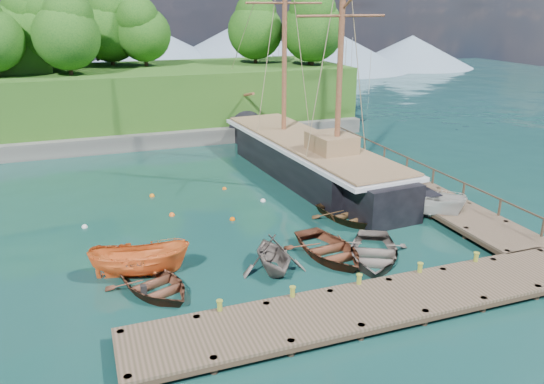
{
  "coord_description": "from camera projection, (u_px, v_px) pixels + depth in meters",
  "views": [
    {
      "loc": [
        -8.15,
        -22.29,
        11.62
      ],
      "look_at": [
        1.18,
        3.27,
        2.0
      ],
      "focal_mm": 35.0,
      "sensor_mm": 36.0,
      "label": 1
    }
  ],
  "objects": [
    {
      "name": "mooring_buoy_2",
      "position": [
        232.0,
        220.0,
        30.34
      ],
      "size": [
        0.31,
        0.31,
        0.31
      ],
      "primitive_type": "sphere",
      "color": "#ED5300",
      "rests_on": "ground"
    },
    {
      "name": "mooring_buoy_1",
      "position": [
        172.0,
        216.0,
        30.96
      ],
      "size": [
        0.34,
        0.34,
        0.34
      ],
      "primitive_type": "sphere",
      "color": "orange",
      "rests_on": "ground"
    },
    {
      "name": "mooring_buoy_4",
      "position": [
        152.0,
        196.0,
        34.05
      ],
      "size": [
        0.33,
        0.33,
        0.33
      ],
      "primitive_type": "sphere",
      "color": "orange",
      "rests_on": "ground"
    },
    {
      "name": "bollard_4",
      "position": [
        474.0,
        273.0,
        24.32
      ],
      "size": [
        0.26,
        0.26,
        0.45
      ],
      "primitive_type": "cylinder",
      "color": "olive",
      "rests_on": "ground"
    },
    {
      "name": "schooner",
      "position": [
        307.0,
        161.0,
        37.83
      ],
      "size": [
        6.5,
        27.43,
        20.07
      ],
      "rotation": [
        0.0,
        0.0,
        0.08
      ],
      "color": "black",
      "rests_on": "ground"
    },
    {
      "name": "dock_near",
      "position": [
        376.0,
        304.0,
        21.0
      ],
      "size": [
        20.0,
        3.2,
        1.1
      ],
      "color": "#4A3D2B",
      "rests_on": "ground"
    },
    {
      "name": "bollard_0",
      "position": [
        220.0,
        324.0,
        20.44
      ],
      "size": [
        0.26,
        0.26,
        0.45
      ],
      "primitive_type": "cylinder",
      "color": "olive",
      "rests_on": "ground"
    },
    {
      "name": "rowboat_4",
      "position": [
        349.0,
        220.0,
        30.26
      ],
      "size": [
        4.29,
        5.1,
        0.9
      ],
      "primitive_type": "imported",
      "rotation": [
        0.0,
        0.0,
        0.31
      ],
      "color": "brown",
      "rests_on": "ground"
    },
    {
      "name": "mooring_buoy_3",
      "position": [
        263.0,
        201.0,
        33.2
      ],
      "size": [
        0.33,
        0.33,
        0.33
      ],
      "primitive_type": "sphere",
      "color": "silver",
      "rests_on": "ground"
    },
    {
      "name": "mooring_buoy_5",
      "position": [
        224.0,
        189.0,
        35.4
      ],
      "size": [
        0.28,
        0.28,
        0.28
      ],
      "primitive_type": "sphere",
      "color": "orange",
      "rests_on": "ground"
    },
    {
      "name": "rowboat_1",
      "position": [
        273.0,
        270.0,
        24.59
      ],
      "size": [
        3.24,
        3.69,
        1.84
      ],
      "primitive_type": "imported",
      "rotation": [
        0.0,
        0.0,
        -0.06
      ],
      "color": "#685E57",
      "rests_on": "ground"
    },
    {
      "name": "ground",
      "position": [
        272.0,
        253.0,
        26.25
      ],
      "size": [
        160.0,
        160.0,
        0.0
      ],
      "primitive_type": "plane",
      "color": "#123A2F",
      "rests_on": "ground"
    },
    {
      "name": "headland",
      "position": [
        21.0,
        76.0,
        48.02
      ],
      "size": [
        51.0,
        19.31,
        12.9
      ],
      "color": "#474744",
      "rests_on": "ground"
    },
    {
      "name": "mooring_buoy_0",
      "position": [
        136.0,
        250.0,
        26.61
      ],
      "size": [
        0.34,
        0.34,
        0.34
      ],
      "primitive_type": "sphere",
      "color": "white",
      "rests_on": "ground"
    },
    {
      "name": "mooring_buoy_6",
      "position": [
        85.0,
        227.0,
        29.3
      ],
      "size": [
        0.33,
        0.33,
        0.33
      ],
      "primitive_type": "sphere",
      "color": "silver",
      "rests_on": "ground"
    },
    {
      "name": "cabin_boat_white",
      "position": [
        423.0,
        216.0,
        30.96
      ],
      "size": [
        3.79,
        5.4,
        1.96
      ],
      "primitive_type": "imported",
      "rotation": [
        0.0,
        0.0,
        0.42
      ],
      "color": "silver",
      "rests_on": "ground"
    },
    {
      "name": "rowboat_0",
      "position": [
        155.0,
        291.0,
        22.78
      ],
      "size": [
        4.67,
        5.34,
        0.92
      ],
      "primitive_type": "imported",
      "rotation": [
        0.0,
        0.0,
        0.41
      ],
      "color": "brown",
      "rests_on": "ground"
    },
    {
      "name": "bollard_1",
      "position": [
        292.0,
        310.0,
        21.41
      ],
      "size": [
        0.26,
        0.26,
        0.45
      ],
      "primitive_type": "cylinder",
      "color": "olive",
      "rests_on": "ground"
    },
    {
      "name": "rowboat_3",
      "position": [
        373.0,
        260.0,
        25.59
      ],
      "size": [
        5.43,
        5.97,
        1.01
      ],
      "primitive_type": "imported",
      "rotation": [
        0.0,
        0.0,
        -0.51
      ],
      "color": "#635850",
      "rests_on": "ground"
    },
    {
      "name": "rowboat_2",
      "position": [
        329.0,
        256.0,
        25.93
      ],
      "size": [
        3.95,
        5.16,
        1.0
      ],
      "primitive_type": "imported",
      "rotation": [
        0.0,
        0.0,
        0.11
      ],
      "color": "#5D2E1C",
      "rests_on": "ground"
    },
    {
      "name": "bollard_2",
      "position": [
        358.0,
        296.0,
        22.38
      ],
      "size": [
        0.26,
        0.26,
        0.45
      ],
      "primitive_type": "cylinder",
      "color": "olive",
      "rests_on": "ground"
    },
    {
      "name": "motorboat_orange",
      "position": [
        141.0,
        276.0,
        24.06
      ],
      "size": [
        4.8,
        2.75,
        1.75
      ],
      "primitive_type": "imported",
      "rotation": [
        0.0,
        0.0,
        1.33
      ],
      "color": "orange",
      "rests_on": "ground"
    },
    {
      "name": "bollard_3",
      "position": [
        418.0,
        284.0,
        23.35
      ],
      "size": [
        0.26,
        0.26,
        0.45
      ],
      "primitive_type": "cylinder",
      "color": "olive",
      "rests_on": "ground"
    },
    {
      "name": "distant_ridge",
      "position": [
        152.0,
        51.0,
        88.19
      ],
      "size": [
        117.0,
        40.0,
        10.0
      ],
      "color": "#728CA5",
      "rests_on": "ground"
    },
    {
      "name": "dock_east",
      "position": [
        396.0,
        179.0,
        36.02
      ],
      "size": [
        3.2,
        24.0,
        1.1
      ],
      "color": "#4A3D2B",
      "rests_on": "ground"
    }
  ]
}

